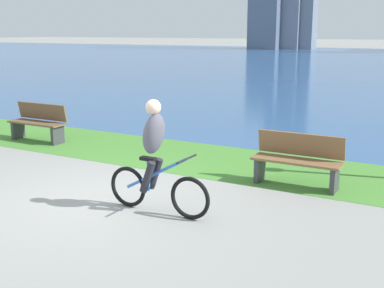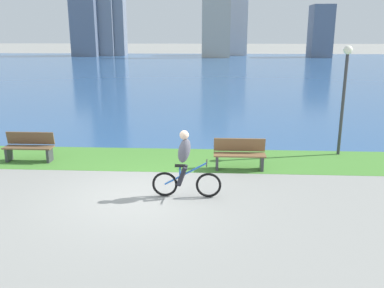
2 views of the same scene
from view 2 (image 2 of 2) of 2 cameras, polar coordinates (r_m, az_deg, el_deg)
ground_plane at (r=10.25m, az=-7.09°, el=-7.18°), size 300.00×300.00×0.00m
grass_strip_bayside at (r=13.11m, az=-4.72°, el=-2.09°), size 120.00×2.49×0.01m
bay_water_surface at (r=47.69m, az=1.14°, el=10.44°), size 300.00×67.72×0.00m
cyclist_lead at (r=9.87m, az=-0.98°, el=-2.81°), size 1.68×0.52×1.66m
bench_near_path at (r=12.09m, az=6.57°, el=-1.41°), size 1.50×0.47×0.90m
bench_far_along_path at (r=13.74m, az=-21.57°, el=-0.37°), size 1.50×0.47×0.90m
lamppost_tall at (r=13.98m, az=20.36°, el=7.84°), size 0.28×0.28×3.50m
city_skyline_far_shore at (r=73.94m, az=-4.98°, el=18.77°), size 43.08×11.29×23.63m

